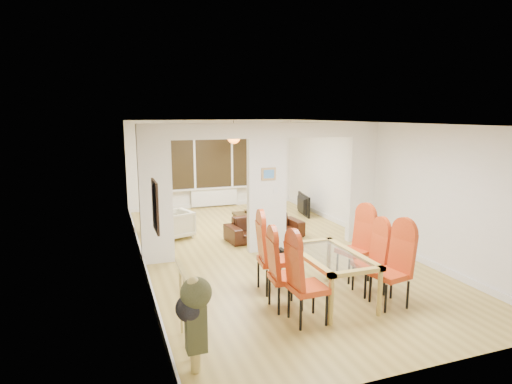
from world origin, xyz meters
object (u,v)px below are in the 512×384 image
dining_chair_ra (390,268)px  bottle (250,208)px  dining_chair_rc (354,247)px  person (157,196)px  armchair (176,224)px  bowl (248,211)px  dining_chair_rb (369,261)px  television (300,205)px  dining_table (330,277)px  dining_chair_la (308,281)px  dining_chair_lc (274,255)px  coffee_table (254,217)px  dining_chair_lb (286,272)px  sofa (265,227)px

dining_chair_ra → bottle: bearing=83.0°
dining_chair_rc → person: size_ratio=0.65×
armchair → bowl: size_ratio=2.96×
dining_chair_rb → bottle: bearing=93.9°
television → bottle: 1.65m
person → bowl: (2.35, 0.34, -0.61)m
bottle → person: bearing=-175.5°
dining_table → dining_chair_la: dining_chair_la is taller
dining_chair_lc → coffee_table: bearing=81.9°
dining_chair_lb → bowl: dining_chair_lb is taller
dining_chair_rb → bowl: size_ratio=4.55×
dining_chair_rb → bowl: bearing=93.7°
sofa → person: person is taller
armchair → dining_chair_rb: bearing=11.9°
dining_chair_la → bottle: 5.40m
dining_chair_ra → coffee_table: (-0.21, 5.36, -0.45)m
dining_table → dining_chair_lc: bearing=138.8°
dining_chair_rc → dining_chair_lc: bearing=165.8°
dining_chair_lc → dining_chair_rc: bearing=7.3°
television → bottle: size_ratio=3.69×
dining_table → dining_chair_ra: bearing=-34.3°
person → coffee_table: (2.49, 0.29, -0.76)m
dining_chair_lb → dining_chair_rb: size_ratio=1.03×
person → dining_chair_ra: bearing=11.9°
dining_table → sofa: 3.36m
dining_chair_lb → sofa: dining_chair_lb is taller
dining_chair_ra → sofa: bearing=86.4°
sofa → coffee_table: (0.28, 1.52, -0.13)m
sofa → bowl: sofa is taller
dining_chair_lb → dining_table: bearing=9.1°
dining_chair_ra → armchair: 5.14m
sofa → coffee_table: 1.56m
dining_table → dining_chair_rb: 0.71m
dining_chair_lc → dining_chair_ra: 1.74m
armchair → coffee_table: armchair is taller
dining_chair_rb → person: bearing=120.1°
dining_table → dining_chair_lc: dining_chair_lc is taller
dining_chair_lb → dining_chair_ra: (1.45, -0.44, 0.02)m
dining_chair_lb → television: size_ratio=1.08×
dining_chair_rb → coffee_table: dining_chair_rb is taller
dining_chair_rc → sofa: size_ratio=0.65×
bottle → armchair: bearing=-160.7°
dining_chair_la → dining_chair_lb: (-0.11, 0.49, -0.03)m
coffee_table → dining_chair_lb: bearing=-104.2°
dining_chair_la → bottle: bearing=77.7°
dining_chair_lb → dining_chair_rb: bearing=7.4°
dining_chair_la → bottle: dining_chair_la is taller
dining_chair_lb → sofa: size_ratio=0.63×
dining_chair_lb → person: bearing=110.5°
dining_chair_la → dining_chair_lc: (-0.03, 1.12, 0.01)m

